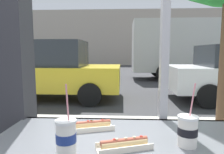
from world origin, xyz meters
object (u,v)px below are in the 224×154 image
at_px(hotdog_tray_near, 124,144).
at_px(parked_car_yellow, 52,70).
at_px(soda_cup_right, 66,137).
at_px(hotdog_tray_far, 91,125).
at_px(box_truck, 191,48).
at_px(soda_cup_left, 188,130).

bearing_deg(hotdog_tray_near, parked_car_yellow, 112.26).
distance_m(soda_cup_right, hotdog_tray_far, 0.31).
xyz_separation_m(parked_car_yellow, box_truck, (5.78, 4.86, 0.75)).
xyz_separation_m(soda_cup_left, parked_car_yellow, (-2.51, 5.36, -0.19)).
relative_size(hotdog_tray_near, parked_car_yellow, 0.06).
xyz_separation_m(soda_cup_right, hotdog_tray_near, (0.25, 0.07, -0.06)).
bearing_deg(hotdog_tray_near, soda_cup_right, -164.36).
distance_m(soda_cup_right, hotdog_tray_near, 0.26).
xyz_separation_m(soda_cup_right, parked_car_yellow, (-1.96, 5.48, -0.20)).
bearing_deg(soda_cup_left, soda_cup_right, -167.92).
xyz_separation_m(soda_cup_left, soda_cup_right, (-0.55, -0.12, 0.01)).
xyz_separation_m(hotdog_tray_far, box_truck, (3.75, 10.04, 0.61)).
height_order(soda_cup_left, hotdog_tray_far, soda_cup_left).
height_order(soda_cup_right, box_truck, box_truck).
relative_size(soda_cup_left, box_truck, 0.05).
relative_size(soda_cup_right, hotdog_tray_far, 1.14).
xyz_separation_m(soda_cup_right, box_truck, (3.81, 10.34, 0.55)).
bearing_deg(hotdog_tray_near, hotdog_tray_far, 129.20).
xyz_separation_m(soda_cup_left, box_truck, (3.27, 10.22, 0.56)).
distance_m(soda_cup_right, box_truck, 11.03).
distance_m(soda_cup_right, parked_car_yellow, 5.82).
bearing_deg(soda_cup_right, hotdog_tray_far, 78.90).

